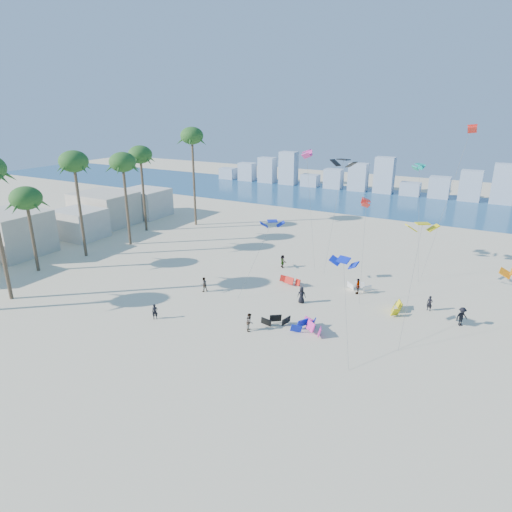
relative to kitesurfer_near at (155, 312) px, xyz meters
The scene contains 10 objects.
ground 6.56m from the kitesurfer_near, 63.90° to the right, with size 220.00×220.00×0.00m, color beige.
ocean 66.21m from the kitesurfer_near, 87.52° to the left, with size 220.00×220.00×0.00m, color navy.
kitesurfer_near is the anchor object (origin of this frame).
kitesurfer_mid 9.70m from the kitesurfer_near, 14.86° to the left, with size 0.85×0.66×1.75m, color gray.
kitesurfers_far 19.54m from the kitesurfer_near, 44.61° to the left, with size 27.62×12.53×1.91m.
grounded_kites 16.92m from the kitesurfer_near, 34.47° to the left, with size 14.41×13.86×0.95m.
flying_kites 27.64m from the kitesurfer_near, 45.47° to the left, with size 29.84×27.83×18.59m.
palm_row 25.37m from the kitesurfer_near, 152.83° to the left, with size 9.50×44.80×16.62m.
beachfront_buildings 34.32m from the kitesurfer_near, 154.11° to the left, with size 11.50×43.00×6.00m.
distant_skyline 76.20m from the kitesurfer_near, 88.74° to the left, with size 85.00×3.00×8.40m.
Camera 1 is at (24.75, -23.84, 20.33)m, focal length 30.92 mm.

